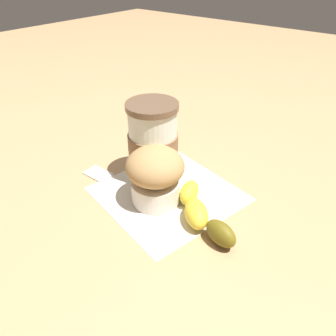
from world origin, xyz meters
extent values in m
plane|color=tan|center=(0.00, 0.00, 0.00)|extent=(3.00, 3.00, 0.00)
cube|color=beige|center=(0.00, 0.00, 0.00)|extent=(0.25, 0.25, 0.00)
cylinder|color=silver|center=(-0.05, 0.02, 0.07)|extent=(0.08, 0.08, 0.13)
cylinder|color=brown|center=(-0.05, 0.02, 0.14)|extent=(0.09, 0.09, 0.01)
cylinder|color=#846042|center=(-0.05, 0.02, 0.06)|extent=(0.09, 0.09, 0.05)
cylinder|color=white|center=(-0.01, -0.03, 0.02)|extent=(0.08, 0.08, 0.04)
ellipsoid|color=#AD8451|center=(-0.01, -0.03, 0.07)|extent=(0.09, 0.09, 0.06)
ellipsoid|color=yellow|center=(0.04, 0.01, 0.02)|extent=(0.04, 0.06, 0.04)
ellipsoid|color=yellow|center=(0.08, -0.03, 0.02)|extent=(0.07, 0.07, 0.04)
ellipsoid|color=brown|center=(0.13, -0.04, 0.02)|extent=(0.06, 0.04, 0.04)
cube|color=white|center=(-0.14, -0.04, 0.00)|extent=(0.05, 0.03, 0.01)
camera|label=1|loc=(0.28, -0.34, 0.35)|focal=35.00mm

